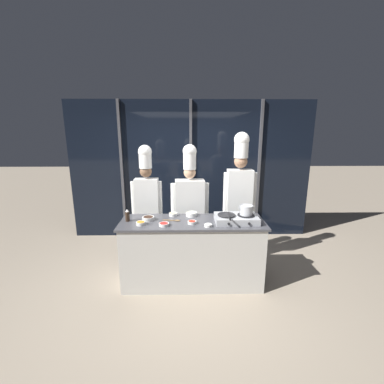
% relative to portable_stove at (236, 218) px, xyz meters
% --- Properties ---
extents(ground_plane, '(24.00, 24.00, 0.00)m').
position_rel_portable_stove_xyz_m(ground_plane, '(-0.59, 0.04, -0.98)').
color(ground_plane, gray).
extents(window_wall_back, '(4.75, 0.09, 2.70)m').
position_rel_portable_stove_xyz_m(window_wall_back, '(-0.59, 1.75, 0.37)').
color(window_wall_back, black).
rests_on(window_wall_back, ground_plane).
extents(demo_counter, '(1.97, 0.65, 0.93)m').
position_rel_portable_stove_xyz_m(demo_counter, '(-0.59, 0.04, -0.51)').
color(demo_counter, beige).
rests_on(demo_counter, ground_plane).
extents(portable_stove, '(0.57, 0.39, 0.10)m').
position_rel_portable_stove_xyz_m(portable_stove, '(0.00, 0.00, 0.00)').
color(portable_stove, '#B2B5BA').
rests_on(portable_stove, demo_counter).
extents(frying_pan, '(0.25, 0.42, 0.05)m').
position_rel_portable_stove_xyz_m(frying_pan, '(-0.13, -0.00, 0.07)').
color(frying_pan, '#232326').
rests_on(frying_pan, portable_stove).
extents(stock_pot, '(0.20, 0.18, 0.13)m').
position_rel_portable_stove_xyz_m(stock_pot, '(0.13, 0.00, 0.12)').
color(stock_pot, '#B7BABF').
rests_on(stock_pot, portable_stove).
extents(squeeze_bottle_soy, '(0.06, 0.06, 0.17)m').
position_rel_portable_stove_xyz_m(squeeze_bottle_soy, '(-1.48, 0.05, 0.03)').
color(squeeze_bottle_soy, '#332319').
rests_on(squeeze_bottle_soy, demo_counter).
extents(prep_bowl_soy_glaze, '(0.17, 0.17, 0.05)m').
position_rel_portable_stove_xyz_m(prep_bowl_soy_glaze, '(-1.20, 0.08, -0.02)').
color(prep_bowl_soy_glaze, white).
rests_on(prep_bowl_soy_glaze, demo_counter).
extents(prep_bowl_chili_flakes, '(0.12, 0.12, 0.04)m').
position_rel_portable_stove_xyz_m(prep_bowl_chili_flakes, '(-0.60, -0.06, -0.03)').
color(prep_bowl_chili_flakes, white).
rests_on(prep_bowl_chili_flakes, demo_counter).
extents(prep_bowl_bell_pepper, '(0.13, 0.13, 0.04)m').
position_rel_portable_stove_xyz_m(prep_bowl_bell_pepper, '(-0.97, -0.13, -0.03)').
color(prep_bowl_bell_pepper, white).
rests_on(prep_bowl_bell_pepper, demo_counter).
extents(prep_bowl_carrots, '(0.12, 0.12, 0.04)m').
position_rel_portable_stove_xyz_m(prep_bowl_carrots, '(-1.27, -0.09, -0.02)').
color(prep_bowl_carrots, white).
rests_on(prep_bowl_carrots, demo_counter).
extents(prep_bowl_rice, '(0.10, 0.10, 0.03)m').
position_rel_portable_stove_xyz_m(prep_bowl_rice, '(-0.39, -0.17, -0.03)').
color(prep_bowl_rice, white).
rests_on(prep_bowl_rice, demo_counter).
extents(prep_bowl_noodles, '(0.16, 0.16, 0.06)m').
position_rel_portable_stove_xyz_m(prep_bowl_noodles, '(-0.60, 0.25, -0.02)').
color(prep_bowl_noodles, white).
rests_on(prep_bowl_noodles, demo_counter).
extents(prep_bowl_ginger, '(0.12, 0.12, 0.04)m').
position_rel_portable_stove_xyz_m(prep_bowl_ginger, '(-0.87, 0.27, -0.02)').
color(prep_bowl_ginger, white).
rests_on(prep_bowl_ginger, demo_counter).
extents(serving_spoon_slotted, '(0.25, 0.07, 0.02)m').
position_rel_portable_stove_xyz_m(serving_spoon_slotted, '(-0.83, 0.05, -0.04)').
color(serving_spoon_slotted, olive).
rests_on(serving_spoon_slotted, demo_counter).
extents(chef_head, '(0.49, 0.21, 1.92)m').
position_rel_portable_stove_xyz_m(chef_head, '(-1.30, 0.67, 0.17)').
color(chef_head, '#2D3856').
rests_on(chef_head, ground_plane).
extents(chef_sous, '(0.59, 0.26, 1.94)m').
position_rel_portable_stove_xyz_m(chef_sous, '(-0.62, 0.58, 0.12)').
color(chef_sous, '#2D3856').
rests_on(chef_sous, ground_plane).
extents(chef_line, '(0.52, 0.23, 2.12)m').
position_rel_portable_stove_xyz_m(chef_line, '(0.16, 0.64, 0.30)').
color(chef_line, '#232326').
rests_on(chef_line, ground_plane).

